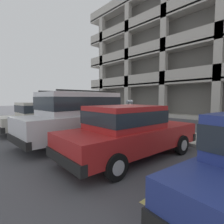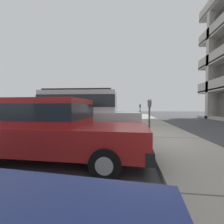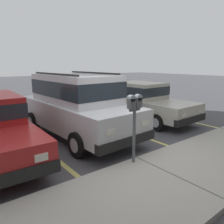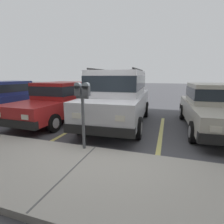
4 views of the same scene
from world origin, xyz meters
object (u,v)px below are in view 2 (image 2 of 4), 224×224
at_px(silver_suv, 82,113).
at_px(red_sedan, 94,115).
at_px(parking_meter_far, 140,110).
at_px(dark_hatchback, 54,128).
at_px(parking_meter_near, 149,109).

height_order(silver_suv, red_sedan, silver_suv).
xyz_separation_m(red_sedan, parking_meter_far, (-2.51, 3.02, 0.25)).
relative_size(red_sedan, dark_hatchback, 1.00).
bearing_deg(red_sedan, dark_hatchback, 1.83).
xyz_separation_m(silver_suv, parking_meter_near, (0.08, 2.75, 0.18)).
relative_size(dark_hatchback, parking_meter_near, 2.94).
bearing_deg(dark_hatchback, parking_meter_far, 163.78).
height_order(red_sedan, dark_hatchback, same).
bearing_deg(parking_meter_near, parking_meter_far, 179.94).
bearing_deg(red_sedan, parking_meter_near, 40.47).
bearing_deg(dark_hatchback, red_sedan, -174.69).
height_order(silver_suv, dark_hatchback, silver_suv).
distance_m(red_sedan, dark_hatchback, 5.76).
height_order(parking_meter_near, parking_meter_far, parking_meter_near).
height_order(red_sedan, parking_meter_near, parking_meter_near).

